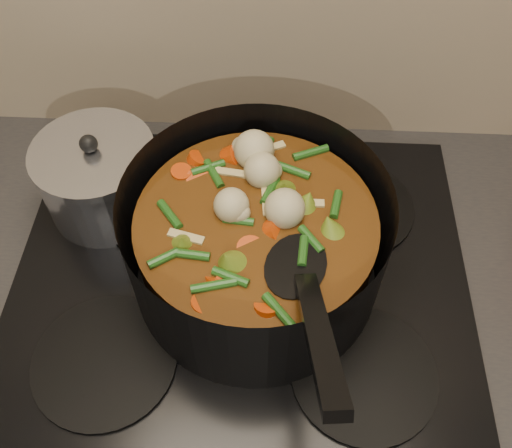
{
  "coord_description": "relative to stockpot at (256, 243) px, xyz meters",
  "views": [
    {
      "loc": [
        0.04,
        1.52,
        1.6
      ],
      "look_at": [
        0.02,
        1.94,
        1.04
      ],
      "focal_mm": 40.0,
      "sensor_mm": 36.0,
      "label": 1
    }
  ],
  "objects": [
    {
      "name": "saucepan",
      "position": [
        -0.23,
        0.11,
        -0.02
      ],
      "size": [
        0.17,
        0.17,
        0.14
      ],
      "rotation": [
        0.0,
        0.0,
        0.12
      ],
      "color": "silver",
      "rests_on": "stovetop"
    },
    {
      "name": "stockpot",
      "position": [
        0.0,
        0.0,
        0.0
      ],
      "size": [
        0.36,
        0.45,
        0.24
      ],
      "rotation": [
        0.0,
        0.0,
        -0.1
      ],
      "color": "black",
      "rests_on": "stovetop"
    },
    {
      "name": "stovetop",
      "position": [
        -0.02,
        -0.01,
        -0.08
      ],
      "size": [
        0.62,
        0.54,
        0.03
      ],
      "color": "black",
      "rests_on": "counter"
    },
    {
      "name": "counter",
      "position": [
        -0.02,
        -0.01,
        -0.55
      ],
      "size": [
        2.64,
        0.64,
        0.91
      ],
      "color": "brown",
      "rests_on": "ground"
    }
  ]
}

